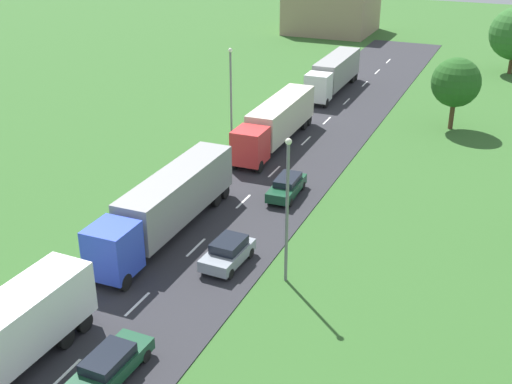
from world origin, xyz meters
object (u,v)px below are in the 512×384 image
at_px(truck_fourth, 334,73).
at_px(tree_oak, 456,83).
at_px(lamppost_second, 287,205).
at_px(lamppost_third, 231,91).
at_px(car_third, 228,252).
at_px(distant_building, 332,9).
at_px(truck_third, 276,121).
at_px(truck_second, 168,203).
at_px(car_second, 111,364).
at_px(car_fourth, 287,186).

relative_size(truck_fourth, tree_oak, 1.97).
height_order(lamppost_second, lamppost_third, lamppost_second).
relative_size(truck_fourth, car_third, 3.33).
bearing_deg(lamppost_second, distant_building, 105.16).
relative_size(truck_third, lamppost_second, 1.64).
bearing_deg(truck_second, car_second, -70.71).
height_order(truck_fourth, car_second, truck_fourth).
bearing_deg(distant_building, car_fourth, -75.76).
bearing_deg(tree_oak, lamppost_third, -146.47).
relative_size(truck_third, car_second, 3.21).
xyz_separation_m(car_second, car_third, (0.62, 11.06, 0.07)).
relative_size(truck_second, distant_building, 1.12).
height_order(truck_third, distant_building, distant_building).
bearing_deg(car_second, truck_fourth, 95.31).
height_order(car_second, car_fourth, car_fourth).
height_order(lamppost_third, distant_building, lamppost_third).
xyz_separation_m(car_fourth, tree_oak, (8.85, 20.32, 3.61)).
height_order(truck_third, truck_fourth, truck_fourth).
bearing_deg(truck_fourth, distant_building, 107.56).
distance_m(truck_fourth, car_second, 49.76).
height_order(lamppost_third, tree_oak, lamppost_third).
distance_m(truck_third, car_third, 20.89).
relative_size(car_second, tree_oak, 0.66).
xyz_separation_m(truck_fourth, distant_building, (-10.62, 33.56, 1.46)).
bearing_deg(truck_third, distant_building, 101.92).
relative_size(truck_third, lamppost_third, 1.68).
bearing_deg(lamppost_third, truck_second, -78.37).
distance_m(truck_fourth, tree_oak, 16.07).
relative_size(tree_oak, distant_building, 0.52).
xyz_separation_m(truck_fourth, lamppost_third, (-3.52, -19.29, 2.51)).
height_order(truck_fourth, distant_building, distant_building).
bearing_deg(car_fourth, truck_fourth, 100.15).
bearing_deg(truck_third, truck_fourth, 90.97).
xyz_separation_m(truck_third, car_second, (4.29, -31.32, -1.34)).
relative_size(lamppost_third, distant_building, 0.65).
xyz_separation_m(car_second, lamppost_third, (-8.11, 30.23, 3.89)).
relative_size(truck_fourth, lamppost_second, 1.54).
xyz_separation_m(truck_third, truck_fourth, (-0.31, 18.20, 0.03)).
bearing_deg(car_third, truck_fourth, 97.72).
bearing_deg(truck_second, distant_building, 98.63).
distance_m(truck_second, lamppost_third, 17.63).
bearing_deg(distant_building, truck_third, -78.08).
xyz_separation_m(truck_second, lamppost_third, (-3.52, 17.10, 2.49)).
bearing_deg(lamppost_second, car_fourth, 110.31).
height_order(car_fourth, tree_oak, tree_oak).
xyz_separation_m(car_third, distant_building, (-15.83, 72.03, 2.77)).
bearing_deg(car_third, distant_building, 102.40).
bearing_deg(lamppost_second, truck_fourth, 103.03).
bearing_deg(lamppost_second, truck_third, 112.88).
distance_m(truck_third, car_fourth, 11.03).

